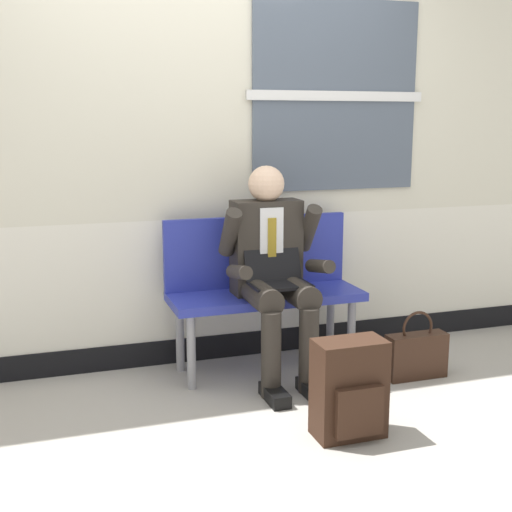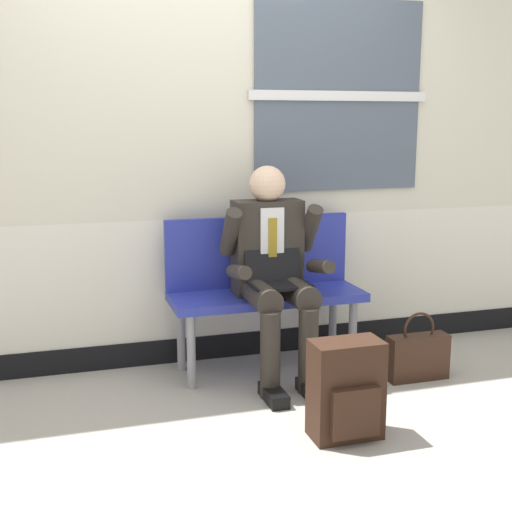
# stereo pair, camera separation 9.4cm
# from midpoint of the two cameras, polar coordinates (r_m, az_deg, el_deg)

# --- Properties ---
(ground_plane) EXTENTS (18.00, 18.00, 0.00)m
(ground_plane) POSITION_cam_midpoint_polar(r_m,az_deg,el_deg) (3.75, -0.36, -11.96)
(ground_plane) COLOR #9E9991
(station_wall) EXTENTS (6.39, 0.17, 3.05)m
(station_wall) POSITION_cam_midpoint_polar(r_m,az_deg,el_deg) (4.16, -3.21, 11.77)
(station_wall) COLOR beige
(station_wall) RESTS_ON ground
(bench_with_person) EXTENTS (1.15, 0.42, 0.92)m
(bench_with_person) POSITION_cam_midpoint_polar(r_m,az_deg,el_deg) (4.07, 1.27, -2.13)
(bench_with_person) COLOR #28339E
(bench_with_person) RESTS_ON ground
(person_seated) EXTENTS (0.57, 0.70, 1.23)m
(person_seated) POSITION_cam_midpoint_polar(r_m,az_deg,el_deg) (3.86, 2.21, -1.04)
(person_seated) COLOR #2D2823
(person_seated) RESTS_ON ground
(backpack) EXTENTS (0.34, 0.23, 0.48)m
(backpack) POSITION_cam_midpoint_polar(r_m,az_deg,el_deg) (3.28, 8.46, -11.18)
(backpack) COLOR #331E14
(backpack) RESTS_ON ground
(handbag) EXTENTS (0.36, 0.12, 0.40)m
(handbag) POSITION_cam_midpoint_polar(r_m,az_deg,el_deg) (4.09, 14.12, -8.16)
(handbag) COLOR #331E14
(handbag) RESTS_ON ground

